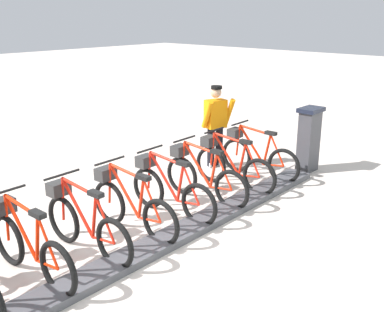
{
  "coord_description": "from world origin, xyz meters",
  "views": [
    {
      "loc": [
        -4.03,
        3.66,
        3.04
      ],
      "look_at": [
        0.5,
        -1.37,
        0.9
      ],
      "focal_mm": 42.77,
      "sensor_mm": 36.0,
      "label": 1
    }
  ],
  "objects_px": {
    "payment_kiosk": "(309,138)",
    "bike_docked_2": "(202,176)",
    "bike_docked_5": "(84,223)",
    "bike_docked_1": "(231,165)",
    "bike_docked_4": "(130,204)",
    "worker_near_rack": "(216,123)",
    "bike_docked_0": "(256,155)",
    "bike_docked_6": "(28,245)",
    "bike_docked_3": "(169,189)"
  },
  "relations": [
    {
      "from": "bike_docked_0",
      "to": "bike_docked_3",
      "type": "height_order",
      "value": "same"
    },
    {
      "from": "bike_docked_5",
      "to": "worker_near_rack",
      "type": "height_order",
      "value": "worker_near_rack"
    },
    {
      "from": "bike_docked_1",
      "to": "worker_near_rack",
      "type": "relative_size",
      "value": 1.04
    },
    {
      "from": "bike_docked_2",
      "to": "bike_docked_4",
      "type": "distance_m",
      "value": 1.57
    },
    {
      "from": "bike_docked_5",
      "to": "worker_near_rack",
      "type": "xyz_separation_m",
      "value": [
        0.96,
        -3.88,
        0.48
      ]
    },
    {
      "from": "bike_docked_0",
      "to": "bike_docked_6",
      "type": "height_order",
      "value": "same"
    },
    {
      "from": "bike_docked_2",
      "to": "bike_docked_3",
      "type": "height_order",
      "value": "same"
    },
    {
      "from": "payment_kiosk",
      "to": "bike_docked_3",
      "type": "xyz_separation_m",
      "value": [
        0.57,
        3.32,
        -0.24
      ]
    },
    {
      "from": "bike_docked_2",
      "to": "bike_docked_4",
      "type": "height_order",
      "value": "same"
    },
    {
      "from": "bike_docked_1",
      "to": "bike_docked_6",
      "type": "xyz_separation_m",
      "value": [
        0.0,
        3.94,
        0.0
      ]
    },
    {
      "from": "bike_docked_5",
      "to": "bike_docked_3",
      "type": "bearing_deg",
      "value": -90.0
    },
    {
      "from": "bike_docked_1",
      "to": "bike_docked_5",
      "type": "relative_size",
      "value": 1.0
    },
    {
      "from": "bike_docked_1",
      "to": "bike_docked_5",
      "type": "height_order",
      "value": "same"
    },
    {
      "from": "payment_kiosk",
      "to": "bike_docked_5",
      "type": "relative_size",
      "value": 0.74
    },
    {
      "from": "bike_docked_5",
      "to": "payment_kiosk",
      "type": "bearing_deg",
      "value": -96.66
    },
    {
      "from": "payment_kiosk",
      "to": "bike_docked_6",
      "type": "relative_size",
      "value": 0.74
    },
    {
      "from": "bike_docked_0",
      "to": "bike_docked_6",
      "type": "distance_m",
      "value": 4.72
    },
    {
      "from": "bike_docked_5",
      "to": "bike_docked_1",
      "type": "bearing_deg",
      "value": -90.0
    },
    {
      "from": "bike_docked_2",
      "to": "bike_docked_5",
      "type": "distance_m",
      "value": 2.36
    },
    {
      "from": "payment_kiosk",
      "to": "bike_docked_2",
      "type": "bearing_deg",
      "value": 77.3
    },
    {
      "from": "bike_docked_0",
      "to": "bike_docked_4",
      "type": "relative_size",
      "value": 1.0
    },
    {
      "from": "bike_docked_0",
      "to": "bike_docked_3",
      "type": "distance_m",
      "value": 2.36
    },
    {
      "from": "payment_kiosk",
      "to": "bike_docked_2",
      "type": "xyz_separation_m",
      "value": [
        0.57,
        2.54,
        -0.24
      ]
    },
    {
      "from": "bike_docked_1",
      "to": "bike_docked_5",
      "type": "bearing_deg",
      "value": 90.0
    },
    {
      "from": "bike_docked_0",
      "to": "bike_docked_1",
      "type": "bearing_deg",
      "value": 90.0
    },
    {
      "from": "bike_docked_5",
      "to": "bike_docked_0",
      "type": "bearing_deg",
      "value": -90.0
    },
    {
      "from": "worker_near_rack",
      "to": "bike_docked_0",
      "type": "bearing_deg",
      "value": -176.83
    },
    {
      "from": "bike_docked_5",
      "to": "bike_docked_6",
      "type": "bearing_deg",
      "value": 90.0
    },
    {
      "from": "payment_kiosk",
      "to": "bike_docked_4",
      "type": "distance_m",
      "value": 4.16
    },
    {
      "from": "payment_kiosk",
      "to": "bike_docked_3",
      "type": "height_order",
      "value": "payment_kiosk"
    },
    {
      "from": "payment_kiosk",
      "to": "bike_docked_2",
      "type": "relative_size",
      "value": 0.74
    },
    {
      "from": "payment_kiosk",
      "to": "bike_docked_2",
      "type": "height_order",
      "value": "payment_kiosk"
    },
    {
      "from": "bike_docked_4",
      "to": "worker_near_rack",
      "type": "bearing_deg",
      "value": -72.78
    },
    {
      "from": "bike_docked_3",
      "to": "payment_kiosk",
      "type": "bearing_deg",
      "value": -99.76
    },
    {
      "from": "payment_kiosk",
      "to": "bike_docked_3",
      "type": "distance_m",
      "value": 3.38
    },
    {
      "from": "payment_kiosk",
      "to": "bike_docked_0",
      "type": "relative_size",
      "value": 0.74
    },
    {
      "from": "payment_kiosk",
      "to": "bike_docked_1",
      "type": "relative_size",
      "value": 0.74
    },
    {
      "from": "payment_kiosk",
      "to": "bike_docked_4",
      "type": "height_order",
      "value": "payment_kiosk"
    },
    {
      "from": "bike_docked_1",
      "to": "bike_docked_2",
      "type": "distance_m",
      "value": 0.79
    },
    {
      "from": "bike_docked_3",
      "to": "bike_docked_1",
      "type": "bearing_deg",
      "value": -90.0
    },
    {
      "from": "payment_kiosk",
      "to": "bike_docked_1",
      "type": "height_order",
      "value": "payment_kiosk"
    },
    {
      "from": "bike_docked_0",
      "to": "bike_docked_1",
      "type": "relative_size",
      "value": 1.0
    },
    {
      "from": "bike_docked_0",
      "to": "bike_docked_4",
      "type": "distance_m",
      "value": 3.15
    },
    {
      "from": "payment_kiosk",
      "to": "bike_docked_4",
      "type": "bearing_deg",
      "value": 82.08
    },
    {
      "from": "bike_docked_1",
      "to": "bike_docked_6",
      "type": "height_order",
      "value": "same"
    },
    {
      "from": "payment_kiosk",
      "to": "worker_near_rack",
      "type": "xyz_separation_m",
      "value": [
        1.53,
        1.02,
        0.24
      ]
    },
    {
      "from": "bike_docked_2",
      "to": "worker_near_rack",
      "type": "distance_m",
      "value": 1.86
    },
    {
      "from": "bike_docked_4",
      "to": "bike_docked_6",
      "type": "bearing_deg",
      "value": 90.0
    },
    {
      "from": "bike_docked_2",
      "to": "bike_docked_6",
      "type": "height_order",
      "value": "same"
    },
    {
      "from": "bike_docked_0",
      "to": "bike_docked_6",
      "type": "bearing_deg",
      "value": 90.0
    }
  ]
}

